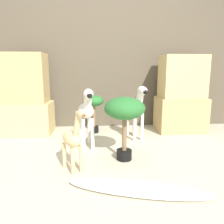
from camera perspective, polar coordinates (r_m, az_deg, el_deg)
ground_plane at (r=2.11m, az=-0.23°, el=-15.17°), size 14.00×14.00×0.00m
wall_back at (r=3.62m, az=-2.07°, el=13.66°), size 6.40×0.08×2.20m
rock_pillar_left at (r=3.38m, az=-21.58°, el=3.52°), size 0.71×0.49×1.16m
rock_pillar_right at (r=3.46m, az=17.59°, el=3.92°), size 0.71×0.49×1.14m
zebra_right at (r=2.93m, az=6.36°, el=1.65°), size 0.26×0.51×0.73m
zebra_left at (r=2.57m, az=-6.68°, el=0.32°), size 0.24×0.51×0.73m
giraffe_figurine at (r=2.05m, az=-10.18°, el=-7.10°), size 0.29×0.37×0.60m
potted_palm_front at (r=3.23m, az=-4.79°, el=2.04°), size 0.30×0.30×0.57m
potted_palm_back at (r=2.21m, az=3.30°, el=0.08°), size 0.42×0.42×0.66m
surfboard at (r=1.82m, az=6.47°, el=-19.05°), size 1.17×0.57×0.09m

